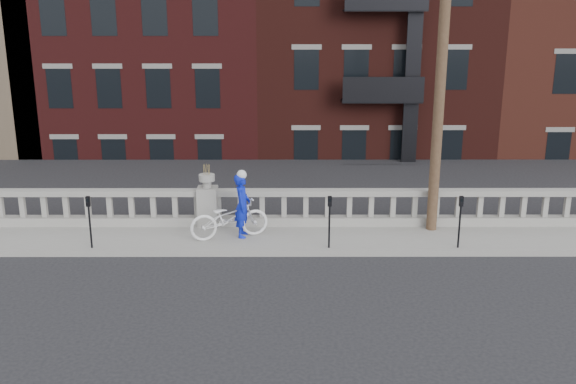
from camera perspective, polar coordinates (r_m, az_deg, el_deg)
The scene contains 11 objects.
ground at distance 14.61m, azimuth -8.90°, elevation -8.43°, with size 120.00×120.00×0.00m, color black.
sidewalk at distance 17.34m, azimuth -7.44°, elevation -4.17°, with size 32.00×2.20×0.15m, color gray.
balustrade at distance 18.05m, azimuth -7.14°, elevation -1.46°, with size 28.00×0.34×1.03m.
planter_pedestal at distance 18.00m, azimuth -7.16°, elevation -0.88°, with size 0.55×0.55×1.76m.
lower_level at distance 36.41m, azimuth -2.74°, elevation 10.46°, with size 80.00×44.00×20.80m.
utility_pole at distance 17.26m, azimuth 13.62°, elevation 12.98°, with size 1.60×0.28×10.00m.
parking_meter_b at distance 16.84m, azimuth -17.25°, elevation -2.06°, with size 0.10×0.09×1.36m.
parking_meter_c at distance 16.13m, azimuth 3.70°, elevation -2.14°, with size 0.10×0.09×1.36m.
parking_meter_d at distance 16.67m, azimuth 15.06°, elevation -2.06°, with size 0.10×0.09×1.36m.
bicycle at distance 16.97m, azimuth -5.25°, elevation -2.30°, with size 0.73×2.10×1.10m, color silver.
cyclist at distance 16.97m, azimuth -4.09°, elevation -1.20°, with size 0.62×0.41×1.71m, color #0C1CB7.
Camera 1 is at (2.21, -13.18, 5.91)m, focal length 40.00 mm.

